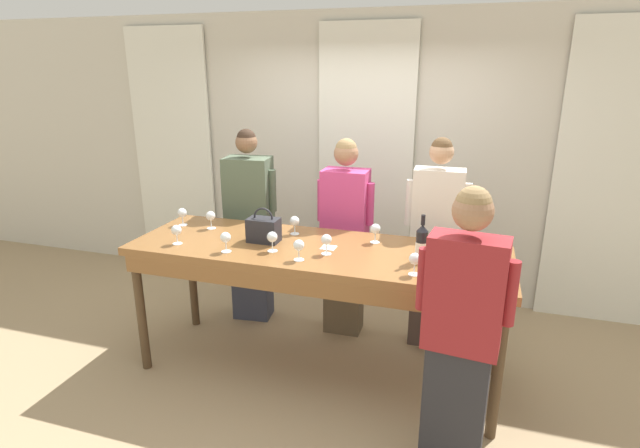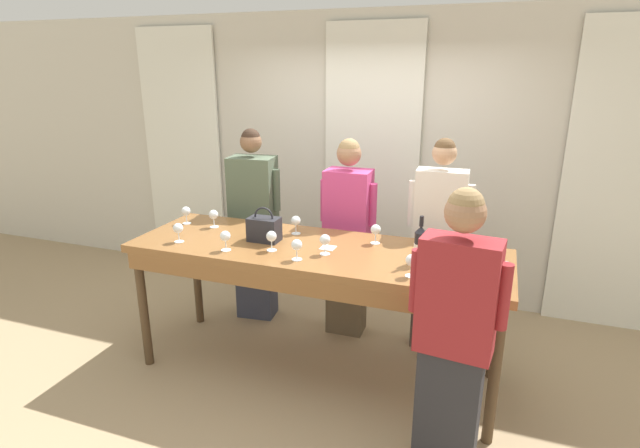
# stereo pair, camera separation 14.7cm
# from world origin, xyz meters

# --- Properties ---
(ground_plane) EXTENTS (18.00, 18.00, 0.00)m
(ground_plane) POSITION_xyz_m (0.00, 0.00, 0.00)
(ground_plane) COLOR tan
(wall_back) EXTENTS (12.00, 0.06, 2.80)m
(wall_back) POSITION_xyz_m (0.00, 1.65, 1.40)
(wall_back) COLOR beige
(wall_back) RESTS_ON ground_plane
(curtain_panel_left) EXTENTS (0.95, 0.03, 2.69)m
(curtain_panel_left) POSITION_xyz_m (-2.19, 1.58, 1.34)
(curtain_panel_left) COLOR white
(curtain_panel_left) RESTS_ON ground_plane
(curtain_panel_center) EXTENTS (0.95, 0.03, 2.69)m
(curtain_panel_center) POSITION_xyz_m (0.00, 1.58, 1.34)
(curtain_panel_center) COLOR white
(curtain_panel_center) RESTS_ON ground_plane
(curtain_panel_right) EXTENTS (0.95, 0.03, 2.69)m
(curtain_panel_right) POSITION_xyz_m (2.19, 1.58, 1.34)
(curtain_panel_right) COLOR white
(curtain_panel_right) RESTS_ON ground_plane
(tasting_bar) EXTENTS (2.74, 0.89, 1.03)m
(tasting_bar) POSITION_xyz_m (0.00, -0.02, 0.94)
(tasting_bar) COLOR brown
(tasting_bar) RESTS_ON ground_plane
(wine_bottle) EXTENTS (0.08, 0.08, 0.33)m
(wine_bottle) POSITION_xyz_m (0.75, -0.05, 1.15)
(wine_bottle) COLOR black
(wine_bottle) RESTS_ON tasting_bar
(handbag) EXTENTS (0.23, 0.14, 0.26)m
(handbag) POSITION_xyz_m (-0.41, -0.00, 1.12)
(handbag) COLOR #232328
(handbag) RESTS_ON tasting_bar
(wine_glass_front_left) EXTENTS (0.08, 0.08, 0.15)m
(wine_glass_front_left) POSITION_xyz_m (0.74, -0.29, 1.13)
(wine_glass_front_left) COLOR white
(wine_glass_front_left) RESTS_ON tasting_bar
(wine_glass_front_mid) EXTENTS (0.08, 0.08, 0.15)m
(wine_glass_front_mid) POSITION_xyz_m (-0.27, -0.17, 1.13)
(wine_glass_front_mid) COLOR white
(wine_glass_front_mid) RESTS_ON tasting_bar
(wine_glass_front_right) EXTENTS (0.08, 0.08, 0.15)m
(wine_glass_front_right) POSITION_xyz_m (1.20, 0.00, 1.13)
(wine_glass_front_right) COLOR white
(wine_glass_front_right) RESTS_ON tasting_bar
(wine_glass_center_left) EXTENTS (0.08, 0.08, 0.15)m
(wine_glass_center_left) POSITION_xyz_m (0.11, -0.11, 1.13)
(wine_glass_center_left) COLOR white
(wine_glass_center_left) RESTS_ON tasting_bar
(wine_glass_center_mid) EXTENTS (0.08, 0.08, 0.15)m
(wine_glass_center_mid) POSITION_xyz_m (-1.21, 0.17, 1.13)
(wine_glass_center_mid) COLOR white
(wine_glass_center_mid) RESTS_ON tasting_bar
(wine_glass_center_right) EXTENTS (0.08, 0.08, 0.15)m
(wine_glass_center_right) POSITION_xyz_m (1.29, -0.22, 1.13)
(wine_glass_center_right) COLOR white
(wine_glass_center_right) RESTS_ON tasting_bar
(wine_glass_back_left) EXTENTS (0.08, 0.08, 0.15)m
(wine_glass_back_left) POSITION_xyz_m (-1.00, -0.24, 1.13)
(wine_glass_back_left) COLOR white
(wine_glass_back_left) RESTS_ON tasting_bar
(wine_glass_back_mid) EXTENTS (0.08, 0.08, 0.15)m
(wine_glass_back_mid) POSITION_xyz_m (-0.58, -0.28, 1.13)
(wine_glass_back_mid) COLOR white
(wine_glass_back_mid) RESTS_ON tasting_bar
(wine_glass_back_right) EXTENTS (0.08, 0.08, 0.15)m
(wine_glass_back_right) POSITION_xyz_m (0.39, 0.23, 1.13)
(wine_glass_back_right) COLOR white
(wine_glass_back_right) RESTS_ON tasting_bar
(wine_glass_near_host) EXTENTS (0.08, 0.08, 0.15)m
(wine_glass_near_host) POSITION_xyz_m (-0.04, -0.27, 1.13)
(wine_glass_near_host) COLOR white
(wine_glass_near_host) RESTS_ON tasting_bar
(wine_glass_by_bottle) EXTENTS (0.08, 0.08, 0.15)m
(wine_glass_by_bottle) POSITION_xyz_m (-0.95, 0.16, 1.13)
(wine_glass_by_bottle) COLOR white
(wine_glass_by_bottle) RESTS_ON tasting_bar
(wine_glass_by_handbag) EXTENTS (0.08, 0.08, 0.15)m
(wine_glass_by_handbag) POSITION_xyz_m (-0.25, 0.23, 1.13)
(wine_glass_by_handbag) COLOR white
(wine_glass_by_handbag) RESTS_ON tasting_bar
(napkin) EXTENTS (0.11, 0.11, 0.00)m
(napkin) POSITION_xyz_m (0.09, 0.01, 1.03)
(napkin) COLOR white
(napkin) RESTS_ON tasting_bar
(guest_olive_jacket) EXTENTS (0.51, 0.32, 1.77)m
(guest_olive_jacket) POSITION_xyz_m (-0.85, 0.68, 0.90)
(guest_olive_jacket) COLOR #383D51
(guest_olive_jacket) RESTS_ON ground_plane
(guest_pink_top) EXTENTS (0.49, 0.26, 1.73)m
(guest_pink_top) POSITION_xyz_m (0.04, 0.68, 0.89)
(guest_pink_top) COLOR brown
(guest_pink_top) RESTS_ON ground_plane
(guest_cream_sweater) EXTENTS (0.51, 0.22, 1.77)m
(guest_cream_sweater) POSITION_xyz_m (0.79, 0.68, 0.91)
(guest_cream_sweater) COLOR #473833
(guest_cream_sweater) RESTS_ON ground_plane
(host_pouring) EXTENTS (0.52, 0.25, 1.72)m
(host_pouring) POSITION_xyz_m (1.06, -0.72, 0.90)
(host_pouring) COLOR #28282D
(host_pouring) RESTS_ON ground_plane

